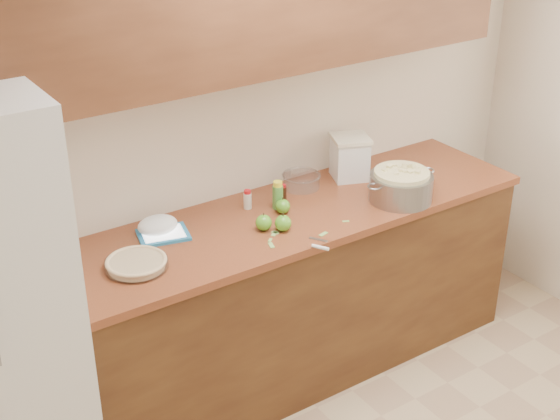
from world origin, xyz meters
TOP-DOWN VIEW (x-y plane):
  - room_shell at (0.00, 0.00)m, footprint 3.60×3.60m
  - counter_run at (0.00, 1.48)m, footprint 2.64×0.68m
  - pie at (-0.76, 1.41)m, footprint 0.27×0.27m
  - colander at (0.61, 1.29)m, footprint 0.42×0.31m
  - flour_canister at (0.56, 1.64)m, footprint 0.24×0.24m
  - tablet at (-0.54, 1.60)m, footprint 0.26×0.22m
  - paring_knife at (-0.01, 1.12)m, footprint 0.10×0.15m
  - lemon_bottle at (0.05, 1.55)m, footprint 0.05×0.05m
  - cinnamon_shaker at (-0.07, 1.63)m, footprint 0.04×0.04m
  - vanilla_bottle at (0.12, 1.61)m, footprint 0.03×0.03m
  - mixing_bowl at (0.28, 1.68)m, footprint 0.20×0.20m
  - paper_towel at (-0.55, 1.64)m, footprint 0.21×0.18m
  - apple_left at (-0.13, 1.40)m, footprint 0.08×0.08m
  - apple_center at (0.04, 1.49)m, footprint 0.07×0.07m
  - apple_front at (-0.06, 1.34)m, footprint 0.08×0.08m
  - peel_a at (-0.18, 1.25)m, footprint 0.03×0.05m
  - peel_b at (-0.10, 1.34)m, footprint 0.03×0.04m
  - peel_c at (-0.11, 1.34)m, footprint 0.05×0.05m
  - peel_d at (0.24, 1.25)m, footprint 0.03×0.02m
  - peel_e at (-0.16, 1.30)m, footprint 0.03×0.03m
  - peel_f at (0.07, 1.21)m, footprint 0.05×0.03m

SIDE VIEW (x-z plane):
  - counter_run at x=0.00m, z-range 0.00..0.92m
  - peel_a at x=-0.18m, z-range 0.92..0.92m
  - peel_b at x=-0.10m, z-range 0.92..0.92m
  - peel_c at x=-0.11m, z-range 0.92..0.92m
  - peel_d at x=0.24m, z-range 0.92..0.92m
  - peel_e at x=-0.16m, z-range 0.92..0.92m
  - peel_f at x=0.07m, z-range 0.92..0.92m
  - paring_knife at x=-0.01m, z-range 0.92..0.93m
  - tablet at x=-0.54m, z-range 0.92..0.94m
  - pie at x=-0.76m, z-range 0.92..0.96m
  - apple_center at x=0.04m, z-range 0.91..1.00m
  - apple_left at x=-0.13m, z-range 0.91..1.00m
  - apple_front at x=-0.06m, z-range 0.91..1.00m
  - paper_towel at x=-0.55m, z-range 0.92..1.00m
  - vanilla_bottle at x=0.12m, z-range 0.92..1.00m
  - mixing_bowl at x=0.28m, z-range 0.92..1.00m
  - cinnamon_shaker at x=-0.07m, z-range 0.92..1.01m
  - lemon_bottle at x=0.05m, z-range 0.92..1.06m
  - colander at x=0.61m, z-range 0.92..1.07m
  - flour_canister at x=0.56m, z-range 0.92..1.15m
  - room_shell at x=0.00m, z-range -0.50..3.10m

